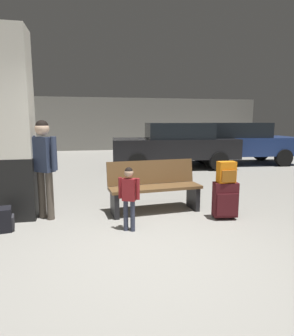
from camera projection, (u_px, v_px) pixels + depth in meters
The scene contains 11 objects.
ground_plane at pixel (116, 187), 7.29m from camera, with size 18.00×18.00×0.10m, color gray.
garage_back_wall at pixel (99, 124), 15.63m from camera, with size 18.00×0.12×2.80m, color slate.
structural_pillar at pixel (14, 127), 4.62m from camera, with size 0.57×0.57×2.99m.
bench at pixel (154, 187), 5.12m from camera, with size 1.64×0.68×0.89m.
suitcase at pixel (225, 200), 4.73m from camera, with size 0.40×0.27×0.60m.
backpack_bright at pixel (227, 172), 4.65m from camera, with size 0.28×0.20×0.34m.
child at pixel (129, 192), 4.17m from camera, with size 0.29×0.24×0.94m.
adult at pixel (44, 159), 4.64m from camera, with size 0.44×0.38×1.59m.
backpack_dark_floor at pixel (6, 219), 4.25m from camera, with size 0.24×0.31×0.34m.
parked_car_side at pixel (238, 142), 10.76m from camera, with size 4.23×2.06×1.51m.
parked_car_near at pixel (175, 144), 9.87m from camera, with size 4.23×2.07×1.51m.
Camera 1 is at (-0.67, -3.13, 1.59)m, focal length 31.25 mm.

